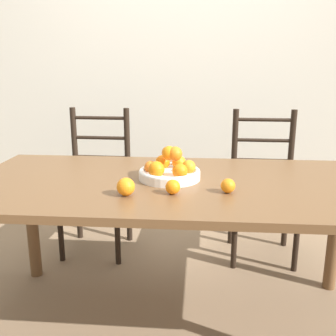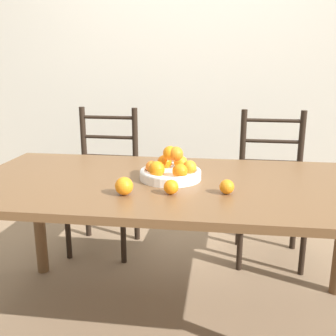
# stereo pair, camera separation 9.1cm
# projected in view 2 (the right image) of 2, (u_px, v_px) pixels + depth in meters

# --- Properties ---
(ground_plane) EXTENTS (12.00, 12.00, 0.00)m
(ground_plane) POSITION_uv_depth(u_px,v_px,m) (174.00, 321.00, 2.00)
(ground_plane) COLOR #7F664C
(wall_back) EXTENTS (8.00, 0.06, 2.60)m
(wall_back) POSITION_uv_depth(u_px,v_px,m) (198.00, 59.00, 3.13)
(wall_back) COLOR beige
(wall_back) RESTS_ON ground_plane
(dining_table) EXTENTS (1.92, 0.93, 0.75)m
(dining_table) POSITION_uv_depth(u_px,v_px,m) (175.00, 199.00, 1.83)
(dining_table) COLOR brown
(dining_table) RESTS_ON ground_plane
(fruit_bowl) EXTENTS (0.29, 0.29, 0.16)m
(fruit_bowl) POSITION_uv_depth(u_px,v_px,m) (171.00, 170.00, 1.83)
(fruit_bowl) COLOR white
(fruit_bowl) RESTS_ON dining_table
(orange_loose_0) EXTENTS (0.08, 0.08, 0.08)m
(orange_loose_0) POSITION_uv_depth(u_px,v_px,m) (124.00, 186.00, 1.61)
(orange_loose_0) COLOR orange
(orange_loose_0) RESTS_ON dining_table
(orange_loose_1) EXTENTS (0.06, 0.06, 0.06)m
(orange_loose_1) POSITION_uv_depth(u_px,v_px,m) (227.00, 187.00, 1.63)
(orange_loose_1) COLOR orange
(orange_loose_1) RESTS_ON dining_table
(orange_loose_2) EXTENTS (0.06, 0.06, 0.06)m
(orange_loose_2) POSITION_uv_depth(u_px,v_px,m) (171.00, 187.00, 1.62)
(orange_loose_2) COLOR orange
(orange_loose_2) RESTS_ON dining_table
(chair_left) EXTENTS (0.43, 0.41, 0.97)m
(chair_left) POSITION_uv_depth(u_px,v_px,m) (104.00, 181.00, 2.71)
(chair_left) COLOR black
(chair_left) RESTS_ON ground_plane
(chair_right) EXTENTS (0.43, 0.41, 0.97)m
(chair_right) POSITION_uv_depth(u_px,v_px,m) (271.00, 188.00, 2.56)
(chair_right) COLOR black
(chair_right) RESTS_ON ground_plane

